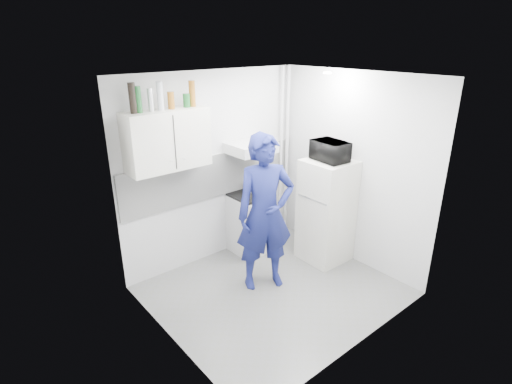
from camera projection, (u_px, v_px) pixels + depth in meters
floor at (274, 290)px, 5.01m from camera, size 2.80×2.80×0.00m
ceiling at (278, 76)px, 4.08m from camera, size 2.80×2.80×0.00m
wall_back at (214, 169)px, 5.44m from camera, size 2.80×0.00×2.80m
wall_left at (165, 230)px, 3.71m from camera, size 0.00×2.60×2.60m
wall_right at (352, 170)px, 5.38m from camera, size 0.00×2.60×2.60m
person at (265, 213)px, 4.82m from camera, size 0.85×0.72×1.97m
stove at (251, 223)px, 5.84m from camera, size 0.54×0.54×0.86m
fridge at (326, 211)px, 5.52m from camera, size 0.61×0.61×1.45m
stove_top at (250, 195)px, 5.67m from camera, size 0.52×0.52×0.03m
saucepan at (252, 188)px, 5.76m from camera, size 0.19×0.19×0.10m
microwave at (330, 151)px, 5.21m from camera, size 0.51×0.37×0.27m
bottle_a at (132, 98)px, 4.26m from camera, size 0.08×0.08×0.33m
bottle_b at (138, 100)px, 4.31m from camera, size 0.07×0.07×0.29m
bottle_c at (150, 100)px, 4.40m from camera, size 0.06×0.06×0.25m
bottle_d at (160, 96)px, 4.46m from camera, size 0.07×0.07×0.32m
canister_a at (171, 100)px, 4.56m from camera, size 0.08×0.08×0.20m
canister_b at (187, 100)px, 4.69m from camera, size 0.08×0.08×0.16m
bottle_e at (192, 94)px, 4.71m from camera, size 0.08×0.08×0.30m
upper_cabinet at (167, 140)px, 4.67m from camera, size 1.00×0.35×0.70m
range_hood at (251, 148)px, 5.43m from camera, size 0.60×0.50×0.14m
backsplash at (215, 176)px, 5.47m from camera, size 2.74×0.03×0.60m
pipe_a at (287, 153)px, 6.16m from camera, size 0.05×0.05×2.60m
pipe_b at (281, 155)px, 6.09m from camera, size 0.04×0.04×2.60m
ceiling_spot_fixture at (327, 73)px, 4.83m from camera, size 0.10×0.10×0.02m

